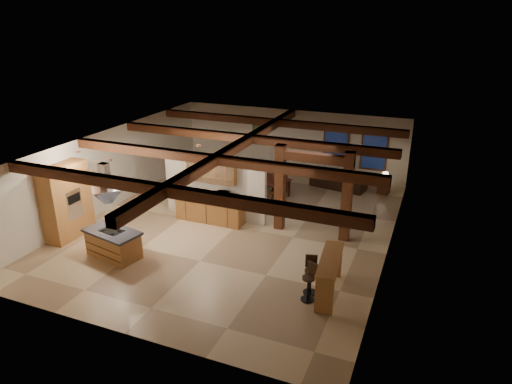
{
  "coord_description": "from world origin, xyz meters",
  "views": [
    {
      "loc": [
        5.93,
        -12.68,
        6.73
      ],
      "look_at": [
        0.55,
        0.5,
        1.17
      ],
      "focal_mm": 32.0,
      "sensor_mm": 36.0,
      "label": 1
    }
  ],
  "objects_px": {
    "kitchen_island": "(113,243)",
    "dining_table": "(263,186)",
    "bar_counter": "(330,270)",
    "sofa": "(339,180)"
  },
  "relations": [
    {
      "from": "sofa",
      "to": "bar_counter",
      "type": "relative_size",
      "value": 1.13
    },
    {
      "from": "kitchen_island",
      "to": "bar_counter",
      "type": "bearing_deg",
      "value": 4.4
    },
    {
      "from": "dining_table",
      "to": "kitchen_island",
      "type": "bearing_deg",
      "value": -92.94
    },
    {
      "from": "kitchen_island",
      "to": "dining_table",
      "type": "bearing_deg",
      "value": 69.96
    },
    {
      "from": "kitchen_island",
      "to": "bar_counter",
      "type": "relative_size",
      "value": 0.92
    },
    {
      "from": "kitchen_island",
      "to": "sofa",
      "type": "relative_size",
      "value": 0.81
    },
    {
      "from": "bar_counter",
      "to": "sofa",
      "type": "bearing_deg",
      "value": 100.78
    },
    {
      "from": "dining_table",
      "to": "bar_counter",
      "type": "height_order",
      "value": "bar_counter"
    },
    {
      "from": "kitchen_island",
      "to": "dining_table",
      "type": "xyz_separation_m",
      "value": [
        2.29,
        6.29,
        -0.07
      ]
    },
    {
      "from": "dining_table",
      "to": "bar_counter",
      "type": "bearing_deg",
      "value": -37.76
    }
  ]
}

